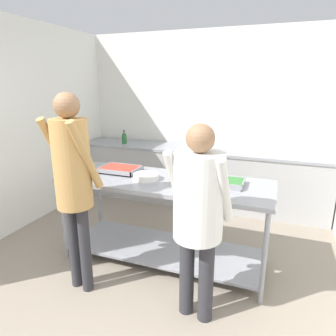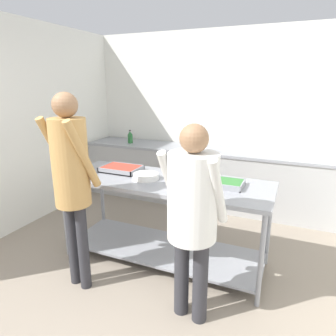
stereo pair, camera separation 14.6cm
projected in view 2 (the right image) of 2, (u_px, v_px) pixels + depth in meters
wall_rear at (210, 118)px, 4.80m from camera, size 4.00×0.06×2.65m
wall_left at (27, 125)px, 3.93m from camera, size 0.06×3.79×2.65m
back_counter at (202, 176)px, 4.72m from camera, size 3.84×0.65×0.89m
serving_counter at (164, 207)px, 3.13m from camera, size 2.16×0.78×0.91m
serving_tray_roast at (121, 169)px, 3.35m from camera, size 0.43×0.31×0.05m
plate_stack at (146, 176)px, 3.07m from camera, size 0.27×0.27×0.06m
sauce_pan at (181, 178)px, 2.98m from camera, size 0.39×0.25×0.06m
serving_tray_vegetables at (223, 183)px, 2.87m from camera, size 0.38×0.27×0.05m
guest_serving_left at (192, 207)px, 2.23m from camera, size 0.51×0.38×1.60m
guest_serving_right at (71, 171)px, 2.57m from camera, size 0.45×0.40×1.80m
water_bottle at (130, 137)px, 4.98m from camera, size 0.08×0.08×0.22m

